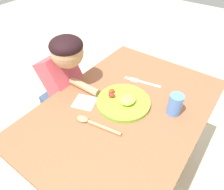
% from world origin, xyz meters
% --- Properties ---
extents(ground_plane, '(8.00, 8.00, 0.00)m').
position_xyz_m(ground_plane, '(0.00, 0.00, 0.00)').
color(ground_plane, beige).
extents(dining_table, '(1.06, 0.74, 0.68)m').
position_xyz_m(dining_table, '(0.00, 0.00, 0.53)').
color(dining_table, '#935A3B').
rests_on(dining_table, ground_plane).
extents(plate, '(0.28, 0.28, 0.05)m').
position_xyz_m(plate, '(0.02, 0.02, 0.69)').
color(plate, '#81BC34').
rests_on(plate, dining_table).
extents(fork, '(0.06, 0.22, 0.01)m').
position_xyz_m(fork, '(0.23, 0.03, 0.68)').
color(fork, silver).
rests_on(fork, dining_table).
extents(spoon, '(0.06, 0.23, 0.02)m').
position_xyz_m(spoon, '(-0.18, 0.06, 0.68)').
color(spoon, tan).
rests_on(spoon, dining_table).
extents(drinking_cup, '(0.07, 0.07, 0.11)m').
position_xyz_m(drinking_cup, '(0.11, -0.21, 0.73)').
color(drinking_cup, '#5687DA').
rests_on(drinking_cup, dining_table).
extents(person, '(0.21, 0.42, 0.96)m').
position_xyz_m(person, '(-0.01, 0.45, 0.51)').
color(person, '#3B5170').
rests_on(person, ground_plane).
extents(napkin, '(0.13, 0.14, 0.00)m').
position_xyz_m(napkin, '(-0.09, 0.19, 0.68)').
color(napkin, white).
rests_on(napkin, dining_table).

